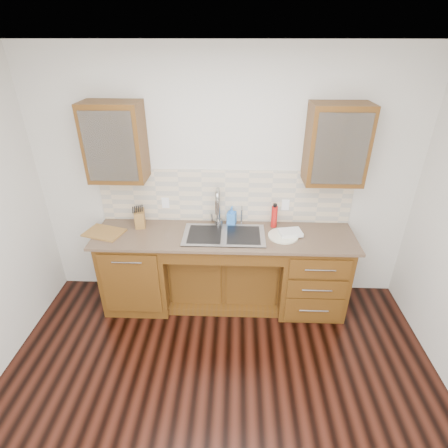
{
  "coord_description": "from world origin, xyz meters",
  "views": [
    {
      "loc": [
        0.12,
        -1.69,
        2.74
      ],
      "look_at": [
        0.0,
        1.4,
        1.05
      ],
      "focal_mm": 28.0,
      "sensor_mm": 36.0,
      "label": 1
    }
  ],
  "objects_px": {
    "water_bottle": "(274,217)",
    "plate": "(283,236)",
    "knife_block": "(140,218)",
    "soap_bottle": "(232,215)",
    "cutting_board": "(104,233)"
  },
  "relations": [
    {
      "from": "soap_bottle",
      "to": "cutting_board",
      "type": "relative_size",
      "value": 0.52
    },
    {
      "from": "water_bottle",
      "to": "plate",
      "type": "distance_m",
      "value": 0.25
    },
    {
      "from": "water_bottle",
      "to": "soap_bottle",
      "type": "bearing_deg",
      "value": 173.63
    },
    {
      "from": "water_bottle",
      "to": "knife_block",
      "type": "distance_m",
      "value": 1.44
    },
    {
      "from": "soap_bottle",
      "to": "water_bottle",
      "type": "xyz_separation_m",
      "value": [
        0.45,
        -0.05,
        0.02
      ]
    },
    {
      "from": "soap_bottle",
      "to": "cutting_board",
      "type": "xyz_separation_m",
      "value": [
        -1.32,
        -0.26,
        -0.09
      ]
    },
    {
      "from": "cutting_board",
      "to": "soap_bottle",
      "type": "bearing_deg",
      "value": 11.27
    },
    {
      "from": "water_bottle",
      "to": "knife_block",
      "type": "relative_size",
      "value": 1.32
    },
    {
      "from": "knife_block",
      "to": "cutting_board",
      "type": "relative_size",
      "value": 0.47
    },
    {
      "from": "soap_bottle",
      "to": "plate",
      "type": "xyz_separation_m",
      "value": [
        0.53,
        -0.26,
        -0.09
      ]
    },
    {
      "from": "soap_bottle",
      "to": "water_bottle",
      "type": "bearing_deg",
      "value": 7.17
    },
    {
      "from": "cutting_board",
      "to": "knife_block",
      "type": "bearing_deg",
      "value": 26.84
    },
    {
      "from": "water_bottle",
      "to": "cutting_board",
      "type": "bearing_deg",
      "value": -173.15
    },
    {
      "from": "plate",
      "to": "knife_block",
      "type": "bearing_deg",
      "value": 173.6
    },
    {
      "from": "water_bottle",
      "to": "plate",
      "type": "xyz_separation_m",
      "value": [
        0.08,
        -0.21,
        -0.11
      ]
    }
  ]
}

